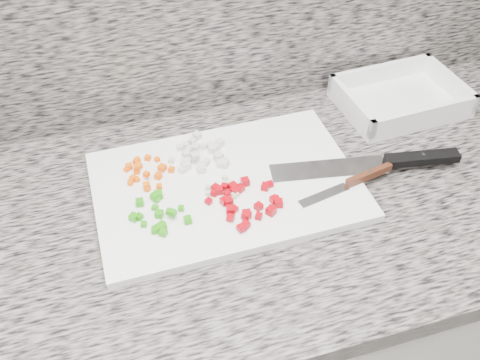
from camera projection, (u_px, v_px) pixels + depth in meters
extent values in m
cube|color=white|center=(193.00, 348.00, 1.27)|extent=(3.92, 0.62, 0.86)
cube|color=slate|center=(177.00, 223.00, 0.96)|extent=(3.96, 0.64, 0.04)
cube|color=white|center=(227.00, 186.00, 0.99)|extent=(0.49, 0.33, 0.02)
cube|color=#ED5905|center=(147.00, 174.00, 0.98)|extent=(0.01, 0.01, 0.01)
cube|color=#ED5905|center=(146.00, 186.00, 0.97)|extent=(0.01, 0.01, 0.01)
cube|color=#ED5905|center=(137.00, 167.00, 0.99)|extent=(0.01, 0.01, 0.01)
cube|color=#ED5905|center=(147.00, 189.00, 0.97)|extent=(0.01, 0.01, 0.01)
cube|color=#ED5905|center=(129.00, 166.00, 1.01)|extent=(0.01, 0.01, 0.01)
cube|color=#ED5905|center=(157.00, 159.00, 1.02)|extent=(0.01, 0.01, 0.01)
cube|color=#ED5905|center=(130.00, 183.00, 0.98)|extent=(0.01, 0.01, 0.01)
cube|color=#ED5905|center=(147.00, 186.00, 0.97)|extent=(0.01, 0.01, 0.01)
cube|color=#ED5905|center=(137.00, 179.00, 0.98)|extent=(0.01, 0.01, 0.01)
cube|color=#ED5905|center=(162.00, 168.00, 1.00)|extent=(0.02, 0.02, 0.01)
cube|color=#ED5905|center=(159.00, 186.00, 0.97)|extent=(0.01, 0.01, 0.01)
cube|color=#ED5905|center=(128.00, 166.00, 1.01)|extent=(0.01, 0.01, 0.01)
cube|color=#ED5905|center=(126.00, 169.00, 1.00)|extent=(0.01, 0.01, 0.01)
cube|color=#ED5905|center=(133.00, 178.00, 0.98)|extent=(0.01, 0.01, 0.01)
cube|color=#ED5905|center=(136.00, 161.00, 1.02)|extent=(0.01, 0.01, 0.01)
cube|color=#ED5905|center=(137.00, 171.00, 1.00)|extent=(0.01, 0.01, 0.01)
cube|color=#ED5905|center=(148.00, 158.00, 1.03)|extent=(0.01, 0.01, 0.01)
cube|color=#ED5905|center=(137.00, 160.00, 1.02)|extent=(0.01, 0.01, 0.01)
cube|color=#ED5905|center=(158.00, 176.00, 0.99)|extent=(0.02, 0.02, 0.01)
cube|color=#ED5905|center=(171.00, 170.00, 1.00)|extent=(0.01, 0.01, 0.01)
cube|color=#ED5905|center=(138.00, 166.00, 1.01)|extent=(0.02, 0.02, 0.01)
cube|color=beige|center=(203.00, 146.00, 1.05)|extent=(0.01, 0.01, 0.01)
cube|color=beige|center=(204.00, 164.00, 1.01)|extent=(0.01, 0.01, 0.01)
cube|color=beige|center=(195.00, 147.00, 1.03)|extent=(0.02, 0.02, 0.01)
cube|color=beige|center=(209.00, 145.00, 1.05)|extent=(0.01, 0.01, 0.01)
cube|color=beige|center=(224.00, 163.00, 1.01)|extent=(0.02, 0.02, 0.01)
cube|color=beige|center=(184.00, 161.00, 1.02)|extent=(0.01, 0.01, 0.01)
cube|color=beige|center=(215.00, 147.00, 1.05)|extent=(0.02, 0.02, 0.01)
cube|color=beige|center=(197.00, 135.00, 1.07)|extent=(0.02, 0.02, 0.01)
cube|color=beige|center=(186.00, 145.00, 1.05)|extent=(0.01, 0.01, 0.01)
cube|color=beige|center=(171.00, 160.00, 1.02)|extent=(0.01, 0.01, 0.01)
cube|color=beige|center=(201.00, 169.00, 1.00)|extent=(0.02, 0.02, 0.01)
cube|color=beige|center=(180.00, 147.00, 1.05)|extent=(0.01, 0.01, 0.01)
cube|color=beige|center=(220.00, 143.00, 1.06)|extent=(0.02, 0.02, 0.01)
cube|color=beige|center=(195.00, 156.00, 1.01)|extent=(0.02, 0.02, 0.01)
cube|color=beige|center=(192.00, 141.00, 1.06)|extent=(0.02, 0.02, 0.01)
cube|color=beige|center=(186.00, 165.00, 1.01)|extent=(0.02, 0.02, 0.01)
cube|color=beige|center=(186.00, 154.00, 1.03)|extent=(0.02, 0.02, 0.01)
cube|color=beige|center=(225.00, 162.00, 1.01)|extent=(0.01, 0.01, 0.01)
cube|color=beige|center=(206.00, 161.00, 1.02)|extent=(0.02, 0.02, 0.01)
cube|color=beige|center=(186.00, 166.00, 1.01)|extent=(0.02, 0.02, 0.01)
cube|color=beige|center=(188.00, 161.00, 1.02)|extent=(0.02, 0.02, 0.01)
cube|color=beige|center=(182.00, 170.00, 1.00)|extent=(0.01, 0.01, 0.01)
cube|color=beige|center=(221.00, 163.00, 1.01)|extent=(0.02, 0.02, 0.01)
cube|color=beige|center=(219.00, 157.00, 1.02)|extent=(0.02, 0.02, 0.01)
cube|color=beige|center=(213.00, 149.00, 1.04)|extent=(0.01, 0.01, 0.01)
cube|color=beige|center=(190.00, 150.00, 1.04)|extent=(0.02, 0.02, 0.01)
cube|color=#26920D|center=(134.00, 217.00, 0.91)|extent=(0.02, 0.02, 0.01)
cube|color=#26920D|center=(155.00, 230.00, 0.89)|extent=(0.01, 0.01, 0.01)
cube|color=#26920D|center=(139.00, 217.00, 0.92)|extent=(0.02, 0.02, 0.01)
cube|color=#26920D|center=(173.00, 213.00, 0.91)|extent=(0.01, 0.01, 0.01)
cube|color=#26920D|center=(156.00, 199.00, 0.95)|extent=(0.02, 0.02, 0.01)
cube|color=#26920D|center=(159.00, 228.00, 0.90)|extent=(0.02, 0.02, 0.01)
cube|color=#26920D|center=(162.00, 224.00, 0.90)|extent=(0.01, 0.01, 0.01)
cube|color=#26920D|center=(163.00, 232.00, 0.89)|extent=(0.02, 0.02, 0.01)
cube|color=#26920D|center=(159.00, 194.00, 0.95)|extent=(0.02, 0.02, 0.01)
cube|color=#26920D|center=(188.00, 220.00, 0.91)|extent=(0.01, 0.01, 0.01)
cube|color=#26920D|center=(144.00, 224.00, 0.90)|extent=(0.01, 0.01, 0.01)
cube|color=#26920D|center=(162.00, 227.00, 0.90)|extent=(0.02, 0.02, 0.01)
cube|color=#26920D|center=(159.00, 214.00, 0.92)|extent=(0.02, 0.02, 0.01)
cube|color=#26920D|center=(155.00, 196.00, 0.95)|extent=(0.02, 0.02, 0.01)
cube|color=#26920D|center=(140.00, 202.00, 0.94)|extent=(0.01, 0.01, 0.01)
cube|color=#26920D|center=(169.00, 212.00, 0.91)|extent=(0.01, 0.01, 0.01)
cube|color=#26920D|center=(155.00, 207.00, 0.93)|extent=(0.01, 0.01, 0.01)
cube|color=#26920D|center=(181.00, 208.00, 0.93)|extent=(0.01, 0.01, 0.01)
cube|color=#A9020D|center=(230.00, 210.00, 0.93)|extent=(0.02, 0.02, 0.01)
cube|color=#A9020D|center=(247.00, 215.00, 0.92)|extent=(0.02, 0.02, 0.01)
cube|color=#A9020D|center=(259.00, 206.00, 0.93)|extent=(0.02, 0.02, 0.01)
cube|color=#A9020D|center=(259.00, 216.00, 0.92)|extent=(0.02, 0.02, 0.01)
cube|color=#A9020D|center=(241.00, 228.00, 0.90)|extent=(0.02, 0.02, 0.01)
cube|color=#A9020D|center=(228.00, 201.00, 0.94)|extent=(0.02, 0.02, 0.01)
cube|color=#A9020D|center=(271.00, 211.00, 0.92)|extent=(0.02, 0.02, 0.01)
cube|color=#A9020D|center=(209.00, 201.00, 0.94)|extent=(0.01, 0.01, 0.01)
cube|color=#A9020D|center=(274.00, 200.00, 0.94)|extent=(0.02, 0.02, 0.01)
cube|color=#A9020D|center=(240.00, 188.00, 0.96)|extent=(0.02, 0.02, 0.01)
cube|color=#A9020D|center=(245.00, 182.00, 0.98)|extent=(0.01, 0.01, 0.01)
cube|color=#A9020D|center=(233.00, 186.00, 0.97)|extent=(0.02, 0.02, 0.01)
cube|color=#A9020D|center=(214.00, 193.00, 0.96)|extent=(0.01, 0.01, 0.01)
cube|color=#A9020D|center=(235.00, 191.00, 0.96)|extent=(0.02, 0.02, 0.01)
cube|color=#A9020D|center=(246.00, 215.00, 0.92)|extent=(0.02, 0.02, 0.01)
cube|color=#A9020D|center=(219.00, 190.00, 0.96)|extent=(0.02, 0.02, 0.01)
cube|color=#A9020D|center=(247.00, 214.00, 0.92)|extent=(0.02, 0.02, 0.01)
cube|color=#A9020D|center=(245.00, 224.00, 0.90)|extent=(0.01, 0.01, 0.01)
cube|color=#A9020D|center=(231.00, 218.00, 0.91)|extent=(0.02, 0.02, 0.01)
cube|color=#A9020D|center=(225.00, 201.00, 0.94)|extent=(0.02, 0.02, 0.01)
cube|color=#A9020D|center=(276.00, 199.00, 0.94)|extent=(0.01, 0.01, 0.01)
cube|color=#A9020D|center=(216.00, 187.00, 0.97)|extent=(0.02, 0.02, 0.01)
cube|color=#A9020D|center=(246.00, 225.00, 0.90)|extent=(0.02, 0.02, 0.01)
cube|color=#A9020D|center=(265.00, 187.00, 0.97)|extent=(0.02, 0.02, 0.01)
cube|color=#A9020D|center=(278.00, 203.00, 0.94)|extent=(0.02, 0.02, 0.01)
cube|color=#A9020D|center=(270.00, 184.00, 0.97)|extent=(0.01, 0.01, 0.01)
cube|color=#A9020D|center=(235.00, 209.00, 0.93)|extent=(0.01, 0.01, 0.01)
cube|color=#A9020D|center=(224.00, 187.00, 0.97)|extent=(0.02, 0.02, 0.01)
cube|color=#A9020D|center=(228.00, 194.00, 0.96)|extent=(0.01, 0.01, 0.01)
cube|color=beige|center=(234.00, 197.00, 0.95)|extent=(0.01, 0.01, 0.01)
cube|color=beige|center=(208.00, 193.00, 0.96)|extent=(0.01, 0.01, 0.01)
cube|color=beige|center=(237.00, 184.00, 0.98)|extent=(0.01, 0.01, 0.01)
cube|color=beige|center=(232.00, 185.00, 0.97)|extent=(0.01, 0.01, 0.01)
cube|color=beige|center=(236.00, 194.00, 0.96)|extent=(0.01, 0.01, 0.01)
cube|color=beige|center=(234.00, 195.00, 0.95)|extent=(0.01, 0.01, 0.01)
cube|color=beige|center=(229.00, 183.00, 0.98)|extent=(0.01, 0.01, 0.01)
cube|color=beige|center=(208.00, 187.00, 0.97)|extent=(0.01, 0.01, 0.01)
cube|color=beige|center=(225.00, 178.00, 0.99)|extent=(0.01, 0.01, 0.01)
cube|color=beige|center=(226.00, 185.00, 0.97)|extent=(0.01, 0.01, 0.01)
cube|color=silver|center=(329.00, 169.00, 1.01)|extent=(0.23, 0.08, 0.00)
cube|color=black|center=(422.00, 158.00, 1.02)|extent=(0.15, 0.05, 0.02)
cylinder|color=silver|center=(423.00, 155.00, 1.01)|extent=(0.01, 0.01, 0.00)
cube|color=silver|center=(324.00, 196.00, 0.96)|extent=(0.10, 0.04, 0.00)
cube|color=#4C2113|center=(369.00, 175.00, 0.99)|extent=(0.10, 0.03, 0.02)
cylinder|color=silver|center=(370.00, 171.00, 0.98)|extent=(0.01, 0.01, 0.00)
cube|color=white|center=(399.00, 104.00, 1.18)|extent=(0.27, 0.20, 0.01)
cube|color=white|center=(380.00, 73.00, 1.22)|extent=(0.26, 0.03, 0.04)
cube|color=white|center=(425.00, 116.00, 1.10)|extent=(0.26, 0.03, 0.04)
cube|color=white|center=(449.00, 82.00, 1.19)|extent=(0.02, 0.19, 0.04)
cube|color=white|center=(351.00, 105.00, 1.13)|extent=(0.02, 0.19, 0.04)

